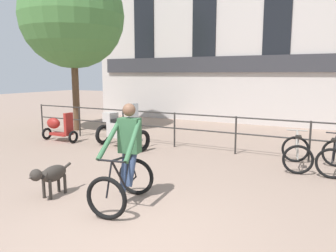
% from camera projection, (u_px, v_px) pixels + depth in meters
% --- Properties ---
extents(ground_plane, '(60.00, 60.00, 0.00)m').
position_uv_depth(ground_plane, '(127.00, 235.00, 4.50)').
color(ground_plane, gray).
extents(canal_railing, '(15.05, 0.05, 1.05)m').
position_uv_depth(canal_railing, '(236.00, 129.00, 8.93)').
color(canal_railing, '#2D2B28').
rests_on(canal_railing, ground_plane).
extents(cyclist_with_bike, '(0.86, 1.27, 1.70)m').
position_uv_depth(cyclist_with_bike, '(126.00, 160.00, 5.50)').
color(cyclist_with_bike, black).
rests_on(cyclist_with_bike, ground_plane).
extents(dog, '(0.25, 0.97, 0.60)m').
position_uv_depth(dog, '(50.00, 175.00, 5.83)').
color(dog, '#332D28').
rests_on(dog, ground_plane).
extents(parked_motorcycle, '(1.81, 0.89, 1.35)m').
position_uv_depth(parked_motorcycle, '(121.00, 129.00, 9.73)').
color(parked_motorcycle, black).
rests_on(parked_motorcycle, ground_plane).
extents(parked_bicycle_near_lamp, '(0.83, 1.20, 0.86)m').
position_uv_depth(parked_bicycle_near_lamp, '(297.00, 153.00, 7.65)').
color(parked_bicycle_near_lamp, black).
rests_on(parked_bicycle_near_lamp, ground_plane).
extents(parked_bicycle_mid_left, '(0.74, 1.15, 0.86)m').
position_uv_depth(parked_bicycle_mid_left, '(334.00, 157.00, 7.29)').
color(parked_bicycle_mid_left, black).
rests_on(parked_bicycle_mid_left, ground_plane).
extents(parked_scooter, '(1.29, 0.42, 0.96)m').
position_uv_depth(parked_scooter, '(58.00, 127.00, 10.69)').
color(parked_scooter, black).
rests_on(parked_scooter, ground_plane).
extents(tree_canalside_left, '(3.86, 3.86, 6.25)m').
position_uv_depth(tree_canalside_left, '(72.00, 16.00, 12.19)').
color(tree_canalside_left, brown).
rests_on(tree_canalside_left, ground_plane).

